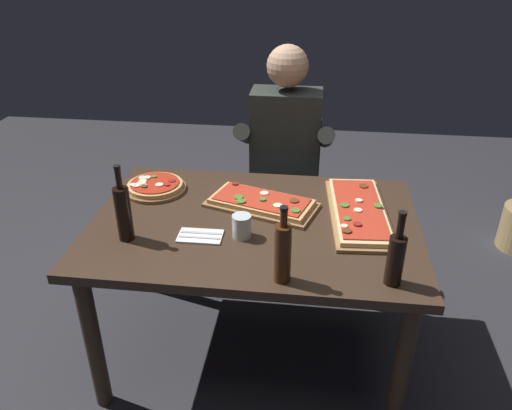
% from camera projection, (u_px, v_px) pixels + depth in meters
% --- Properties ---
extents(ground_plane, '(6.40, 6.40, 0.00)m').
position_uv_depth(ground_plane, '(255.00, 348.00, 2.52)').
color(ground_plane, '#2D2D33').
extents(dining_table, '(1.40, 0.96, 0.74)m').
position_uv_depth(dining_table, '(255.00, 239.00, 2.21)').
color(dining_table, '#3D2B1E').
rests_on(dining_table, ground_plane).
extents(pizza_rectangular_front, '(0.54, 0.37, 0.05)m').
position_uv_depth(pizza_rectangular_front, '(261.00, 203.00, 2.27)').
color(pizza_rectangular_front, olive).
rests_on(pizza_rectangular_front, dining_table).
extents(pizza_rectangular_left, '(0.29, 0.63, 0.05)m').
position_uv_depth(pizza_rectangular_left, '(359.00, 211.00, 2.20)').
color(pizza_rectangular_left, olive).
rests_on(pizza_rectangular_left, dining_table).
extents(pizza_round_far, '(0.29, 0.29, 0.05)m').
position_uv_depth(pizza_round_far, '(155.00, 187.00, 2.41)').
color(pizza_round_far, brown).
rests_on(pizza_round_far, dining_table).
extents(wine_bottle_dark, '(0.06, 0.06, 0.30)m').
position_uv_depth(wine_bottle_dark, '(283.00, 252.00, 1.74)').
color(wine_bottle_dark, '#47230F').
rests_on(wine_bottle_dark, dining_table).
extents(oil_bottle_amber, '(0.06, 0.06, 0.32)m').
position_uv_depth(oil_bottle_amber, '(123.00, 212.00, 1.98)').
color(oil_bottle_amber, black).
rests_on(oil_bottle_amber, dining_table).
extents(vinegar_bottle_green, '(0.06, 0.06, 0.29)m').
position_uv_depth(vinegar_bottle_green, '(396.00, 258.00, 1.73)').
color(vinegar_bottle_green, black).
rests_on(vinegar_bottle_green, dining_table).
extents(tumbler_near_camera, '(0.08, 0.08, 0.10)m').
position_uv_depth(tumbler_near_camera, '(242.00, 226.00, 2.03)').
color(tumbler_near_camera, silver).
rests_on(tumbler_near_camera, dining_table).
extents(napkin_cutlery_set, '(0.18, 0.11, 0.01)m').
position_uv_depth(napkin_cutlery_set, '(200.00, 236.00, 2.05)').
color(napkin_cutlery_set, white).
rests_on(napkin_cutlery_set, dining_table).
extents(diner_chair, '(0.44, 0.44, 0.87)m').
position_uv_depth(diner_chair, '(285.00, 186.00, 3.02)').
color(diner_chair, black).
rests_on(diner_chair, ground_plane).
extents(seated_diner, '(0.53, 0.41, 1.33)m').
position_uv_depth(seated_diner, '(285.00, 155.00, 2.80)').
color(seated_diner, '#23232D').
rests_on(seated_diner, ground_plane).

